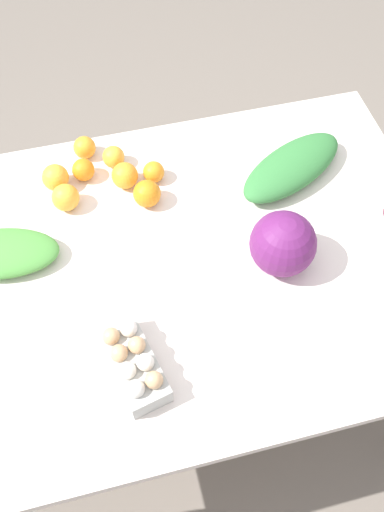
{
  "coord_description": "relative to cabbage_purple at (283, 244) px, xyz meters",
  "views": [
    {
      "loc": [
        -0.21,
        -0.84,
        2.09
      ],
      "look_at": [
        0.0,
        0.0,
        0.78
      ],
      "focal_mm": 40.0,
      "sensor_mm": 36.0,
      "label": 1
    }
  ],
  "objects": [
    {
      "name": "cabbage_purple",
      "position": [
        0.0,
        0.0,
        0.0
      ],
      "size": [
        0.18,
        0.18,
        0.18
      ],
      "primitive_type": "sphere",
      "color": "#601E5B",
      "rests_on": "dining_table"
    },
    {
      "name": "orange_5",
      "position": [
        -0.27,
        0.38,
        -0.06
      ],
      "size": [
        0.07,
        0.07,
        0.07
      ],
      "primitive_type": "sphere",
      "color": "orange",
      "rests_on": "dining_table"
    },
    {
      "name": "orange_0",
      "position": [
        -0.48,
        0.44,
        -0.06
      ],
      "size": [
        0.07,
        0.07,
        0.07
      ],
      "primitive_type": "sphere",
      "color": "orange",
      "rests_on": "dining_table"
    },
    {
      "name": "orange_6",
      "position": [
        -0.38,
        0.47,
        -0.06
      ],
      "size": [
        0.07,
        0.07,
        0.07
      ],
      "primitive_type": "sphere",
      "color": "#F9A833",
      "rests_on": "dining_table"
    },
    {
      "name": "orange_2",
      "position": [
        -0.54,
        0.34,
        -0.05
      ],
      "size": [
        0.08,
        0.08,
        0.08
      ],
      "primitive_type": "sphere",
      "color": "#F9A833",
      "rests_on": "dining_table"
    },
    {
      "name": "dining_table",
      "position": [
        -0.23,
        0.07,
        -0.18
      ],
      "size": [
        1.45,
        1.07,
        0.76
      ],
      "color": "silver",
      "rests_on": "ground_plane"
    },
    {
      "name": "greens_bunch_beet_tops",
      "position": [
        -0.74,
        0.2,
        -0.06
      ],
      "size": [
        0.35,
        0.22,
        0.06
      ],
      "primitive_type": "ellipsoid",
      "rotation": [
        0.0,
        0.0,
        2.96
      ],
      "color": "#4C933D",
      "rests_on": "dining_table"
    },
    {
      "name": "ground_plane",
      "position": [
        -0.23,
        0.07,
        -0.85
      ],
      "size": [
        8.0,
        8.0,
        0.0
      ],
      "primitive_type": "plane",
      "color": "#70665B"
    },
    {
      "name": "egg_carton",
      "position": [
        -0.45,
        -0.21,
        -0.05
      ],
      "size": [
        0.15,
        0.25,
        0.09
      ],
      "rotation": [
        0.0,
        0.0,
        1.79
      ],
      "color": "#A8A8A3",
      "rests_on": "dining_table"
    },
    {
      "name": "orange_1",
      "position": [
        -0.36,
        0.38,
        -0.05
      ],
      "size": [
        0.08,
        0.08,
        0.08
      ],
      "primitive_type": "sphere",
      "color": "orange",
      "rests_on": "dining_table"
    },
    {
      "name": "orange_4",
      "position": [
        -0.46,
        0.53,
        -0.05
      ],
      "size": [
        0.07,
        0.07,
        0.07
      ],
      "primitive_type": "sphere",
      "color": "orange",
      "rests_on": "dining_table"
    },
    {
      "name": "orange_3",
      "position": [
        -0.31,
        0.3,
        -0.05
      ],
      "size": [
        0.08,
        0.08,
        0.08
      ],
      "primitive_type": "sphere",
      "color": "orange",
      "rests_on": "dining_table"
    },
    {
      "name": "greens_bunch_dandelion",
      "position": [
        0.14,
        0.29,
        -0.05
      ],
      "size": [
        0.41,
        0.31,
        0.08
      ],
      "primitive_type": "ellipsoid",
      "rotation": [
        0.0,
        0.0,
        3.62
      ],
      "color": "#337538",
      "rests_on": "dining_table"
    },
    {
      "name": "orange_7",
      "position": [
        -0.56,
        0.42,
        -0.05
      ],
      "size": [
        0.08,
        0.08,
        0.08
      ],
      "primitive_type": "sphere",
      "color": "#F9A833",
      "rests_on": "dining_table"
    }
  ]
}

